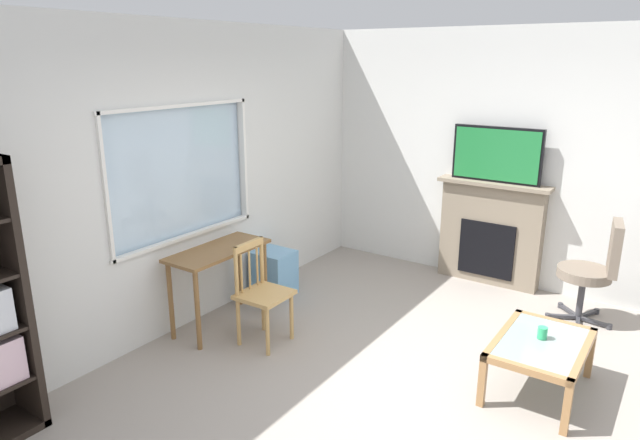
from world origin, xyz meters
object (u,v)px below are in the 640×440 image
tv (497,155)px  sippy_cup (542,333)px  plastic_drawer_unit (274,273)px  office_chair (595,267)px  coffee_table (541,349)px  wooden_chair (261,292)px  fireplace (490,232)px  desk_under_window (219,262)px

tv → sippy_cup: (-1.83, -1.01, -0.98)m
plastic_drawer_unit → office_chair: bearing=-67.8°
plastic_drawer_unit → coffee_table: bearing=-95.8°
office_chair → wooden_chair: bearing=131.3°
tv → sippy_cup: size_ratio=10.39×
wooden_chair → tv: bearing=-25.8°
wooden_chair → fireplace: 2.74m
plastic_drawer_unit → fireplace: bearing=-47.3°
desk_under_window → sippy_cup: (0.60, -2.70, -0.17)m
office_chair → sippy_cup: 1.42m
wooden_chair → office_chair: bearing=-48.7°
tv → sippy_cup: bearing=-151.2°
plastic_drawer_unit → tv: size_ratio=0.51×
plastic_drawer_unit → coffee_table: plastic_drawer_unit is taller
plastic_drawer_unit → fireplace: fireplace is taller
wooden_chair → plastic_drawer_unit: bearing=33.3°
desk_under_window → office_chair: bearing=-54.6°
desk_under_window → wooden_chair: bearing=-92.2°
tv → office_chair: (-0.42, -1.13, -0.88)m
fireplace → tv: bearing=180.0°
plastic_drawer_unit → fireplace: size_ratio=0.40×
wooden_chair → office_chair: office_chair is taller
wooden_chair → tv: 2.89m
wooden_chair → desk_under_window: bearing=87.8°
fireplace → desk_under_window: bearing=145.3°
fireplace → office_chair: 1.21m
coffee_table → sippy_cup: size_ratio=10.00×
wooden_chair → sippy_cup: (0.62, -2.19, -0.01)m
desk_under_window → coffee_table: desk_under_window is taller
desk_under_window → sippy_cup: 2.77m
fireplace → coffee_table: (-1.89, -1.02, -0.22)m
desk_under_window → tv: tv is taller
tv → office_chair: size_ratio=0.93×
tv → plastic_drawer_unit: bearing=132.4°
desk_under_window → tv: bearing=-34.9°
fireplace → wooden_chair: bearing=154.4°
coffee_table → fireplace: bearing=28.2°
plastic_drawer_unit → office_chair: office_chair is taller
plastic_drawer_unit → wooden_chair: bearing=-146.7°
desk_under_window → wooden_chair: wooden_chair is taller
plastic_drawer_unit → tv: 2.65m
plastic_drawer_unit → fireplace: (1.61, -1.75, 0.34)m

